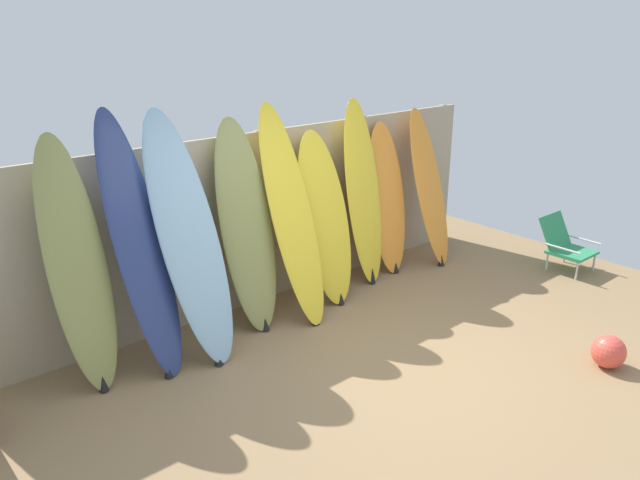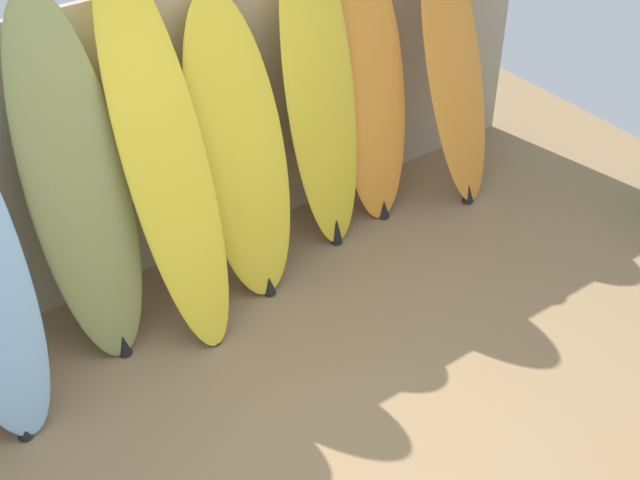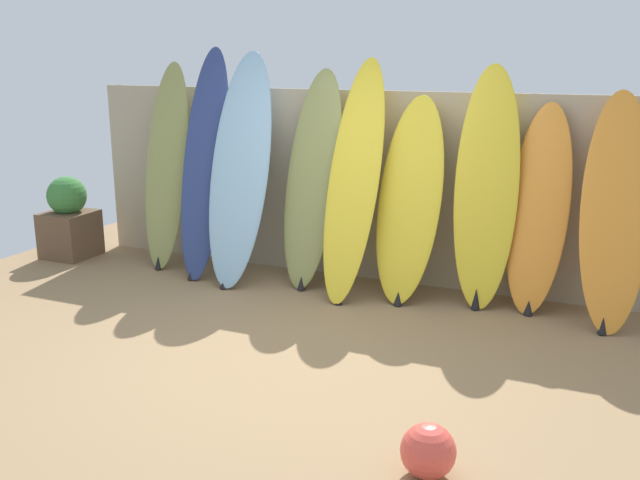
% 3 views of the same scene
% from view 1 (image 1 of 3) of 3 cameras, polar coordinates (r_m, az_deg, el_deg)
% --- Properties ---
extents(ground, '(7.68, 7.68, 0.00)m').
position_cam_1_polar(ground, '(5.50, 7.61, -11.89)').
color(ground, '#8E704C').
extents(fence_back, '(6.08, 0.11, 1.80)m').
position_cam_1_polar(fence_back, '(6.49, -5.27, 2.04)').
color(fence_back, tan).
rests_on(fence_back, ground).
extents(surfboard_olive_0, '(0.50, 0.56, 2.06)m').
position_cam_1_polar(surfboard_olive_0, '(5.24, -21.30, -2.37)').
color(surfboard_olive_0, olive).
rests_on(surfboard_olive_0, ground).
extents(surfboard_navy_1, '(0.54, 0.81, 2.20)m').
position_cam_1_polar(surfboard_navy_1, '(5.32, -16.15, -0.63)').
color(surfboard_navy_1, navy).
rests_on(surfboard_navy_1, ground).
extents(surfboard_skyblue_2, '(0.67, 0.92, 2.17)m').
position_cam_1_polar(surfboard_skyblue_2, '(5.45, -11.86, 0.15)').
color(surfboard_skyblue_2, '#8CB7D6').
rests_on(surfboard_skyblue_2, ground).
extents(surfboard_olive_3, '(0.59, 0.66, 2.01)m').
position_cam_1_polar(surfboard_olive_3, '(5.92, -6.75, 1.19)').
color(surfboard_olive_3, olive).
rests_on(surfboard_olive_3, ground).
extents(surfboard_yellow_4, '(0.49, 0.86, 2.11)m').
position_cam_1_polar(surfboard_yellow_4, '(6.07, -2.56, 2.23)').
color(surfboard_yellow_4, yellow).
rests_on(surfboard_yellow_4, ground).
extents(surfboard_yellow_5, '(0.61, 0.64, 1.79)m').
position_cam_1_polar(surfboard_yellow_5, '(6.47, 0.48, 1.94)').
color(surfboard_yellow_5, yellow).
rests_on(surfboard_yellow_5, ground).
extents(surfboard_yellow_6, '(0.57, 0.47, 2.05)m').
position_cam_1_polar(surfboard_yellow_6, '(6.91, 4.01, 4.12)').
color(surfboard_yellow_6, yellow).
rests_on(surfboard_yellow_6, ground).
extents(surfboard_orange_7, '(0.54, 0.47, 1.75)m').
position_cam_1_polar(surfboard_orange_7, '(7.28, 6.18, 3.66)').
color(surfboard_orange_7, orange).
rests_on(surfboard_orange_7, ground).
extents(surfboard_orange_8, '(0.60, 0.66, 1.86)m').
position_cam_1_polar(surfboard_orange_8, '(7.61, 9.98, 4.64)').
color(surfboard_orange_8, orange).
rests_on(surfboard_orange_8, ground).
extents(beach_chair, '(0.50, 0.58, 0.63)m').
position_cam_1_polar(beach_chair, '(7.98, 21.44, -0.26)').
color(beach_chair, silver).
rests_on(beach_chair, ground).
extents(beach_ball, '(0.29, 0.29, 0.29)m').
position_cam_1_polar(beach_ball, '(6.00, 24.88, -9.24)').
color(beach_ball, '#E54C3F').
rests_on(beach_ball, ground).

